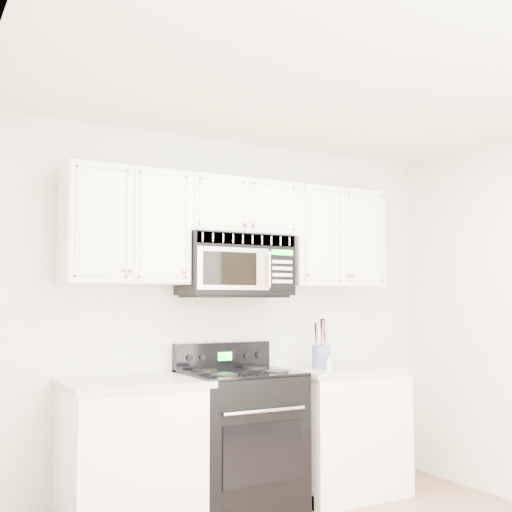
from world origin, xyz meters
TOP-DOWN VIEW (x-y plane):
  - room at (0.00, 0.00)m, footprint 3.51×3.51m
  - base_cabinet_left at (-0.80, 1.44)m, footprint 0.86×0.65m
  - base_cabinet_right at (0.80, 1.44)m, footprint 0.86×0.65m
  - range at (-0.05, 1.44)m, footprint 0.74×0.67m
  - upper_cabinets at (-0.00, 1.58)m, footprint 2.44×0.37m
  - microwave at (-0.03, 1.55)m, footprint 0.77×0.44m
  - utensil_crock at (0.62, 1.43)m, footprint 0.13×0.13m
  - shaker_salt at (0.58, 1.28)m, footprint 0.04×0.04m
  - shaker_pepper at (0.62, 1.44)m, footprint 0.04×0.04m

SIDE VIEW (x-z plane):
  - base_cabinet_left at x=-0.80m, z-range -0.03..0.89m
  - base_cabinet_right at x=0.80m, z-range -0.03..0.89m
  - range at x=-0.05m, z-range -0.07..1.04m
  - shaker_pepper at x=0.62m, z-range 0.92..1.01m
  - shaker_salt at x=0.58m, z-range 0.92..1.02m
  - utensil_crock at x=0.62m, z-range 0.84..1.19m
  - room at x=0.00m, z-range 0.00..2.60m
  - microwave at x=-0.03m, z-range 1.45..1.88m
  - upper_cabinets at x=0.00m, z-range 1.56..2.31m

